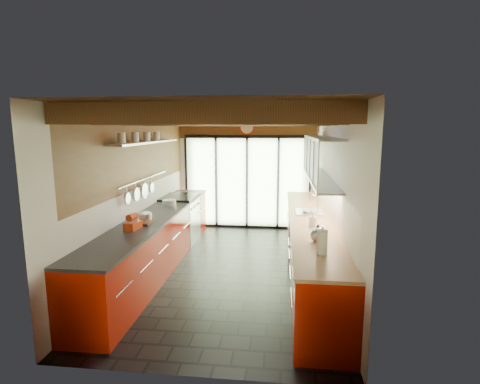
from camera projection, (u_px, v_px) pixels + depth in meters
The scene contains 18 objects.
ground at pixel (232, 269), 6.25m from camera, with size 5.50×5.50×0.00m, color black.
room_shell at pixel (231, 171), 5.97m from camera, with size 5.50×5.50×5.50m.
ceiling_beams at pixel (234, 120), 6.21m from camera, with size 3.14×5.06×4.90m.
glass_door at pixel (247, 158), 8.61m from camera, with size 2.95×0.10×2.90m.
left_counter at pixel (157, 240), 6.32m from camera, with size 0.68×5.00×0.92m.
range_stove at pixel (180, 219), 7.73m from camera, with size 0.66×0.90×0.97m.
right_counter at pixel (310, 246), 6.04m from camera, with size 0.68×5.00×0.92m.
sink_assembly at pixel (310, 210), 6.34m from camera, with size 0.45×0.52×0.43m.
upper_cabinets_right at pixel (321, 158), 6.08m from camera, with size 0.34×3.00×3.00m.
left_wall_fixtures at pixel (145, 156), 6.24m from camera, with size 0.28×2.60×0.96m.
stand_mixer at pixel (133, 223), 5.27m from camera, with size 0.19×0.28×0.24m.
pot_large at pixel (144, 217), 5.70m from camera, with size 0.22×0.22×0.14m, color silver.
pot_small at pixel (169, 202), 6.96m from camera, with size 0.25×0.25×0.10m, color silver.
cutting_board at pixel (143, 222), 5.64m from camera, with size 0.28×0.39×0.03m, color brown.
kettle at pixel (318, 234), 4.71m from camera, with size 0.26×0.28×0.24m.
paper_towel at pixel (322, 242), 4.22m from camera, with size 0.16×0.16×0.33m.
soap_bottle at pixel (313, 219), 5.44m from camera, with size 0.10×0.10×0.21m, color silver.
bowl at pixel (309, 212), 6.29m from camera, with size 0.23×0.23×0.06m, color silver.
Camera 1 is at (0.80, -5.89, 2.34)m, focal length 28.00 mm.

